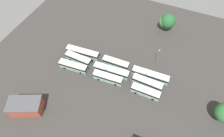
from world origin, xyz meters
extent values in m
plane|color=#383533|center=(0.00, 0.00, 0.00)|extent=(108.91, 108.91, 0.00)
cube|color=silver|center=(-15.13, -4.39, 1.84)|extent=(11.92, 3.50, 3.07)
cube|color=beige|center=(-15.13, -4.39, 3.44)|extent=(11.43, 3.26, 0.14)
cube|color=black|center=(-15.13, -4.39, 2.33)|extent=(11.98, 3.55, 0.98)
cube|color=#2D8C4C|center=(-15.13, -4.39, 0.98)|extent=(11.98, 3.55, 0.61)
cube|color=black|center=(-9.26, -3.93, 2.43)|extent=(0.23, 2.13, 1.13)
cylinder|color=black|center=(-11.59, -2.92, 0.50)|extent=(1.02, 0.38, 1.00)
cylinder|color=black|center=(-11.40, -5.30, 0.50)|extent=(1.02, 0.38, 1.00)
cylinder|color=black|center=(-18.85, -3.48, 0.50)|extent=(1.02, 0.38, 1.00)
cylinder|color=black|center=(-18.67, -5.87, 0.50)|extent=(1.02, 0.38, 1.00)
cube|color=silver|center=(-15.18, -0.14, 1.84)|extent=(11.45, 3.14, 3.07)
cube|color=beige|center=(-15.18, -0.14, 3.44)|extent=(10.99, 2.91, 0.14)
cube|color=black|center=(-15.18, -0.14, 2.33)|extent=(11.51, 3.18, 0.98)
cube|color=#2D8C4C|center=(-15.18, -0.14, 0.98)|extent=(11.51, 3.18, 0.61)
cube|color=black|center=(-9.50, -0.41, 2.43)|extent=(0.16, 2.13, 1.13)
cylinder|color=black|center=(-11.61, 0.89, 0.50)|extent=(1.01, 0.35, 1.00)
cylinder|color=black|center=(-11.72, -1.50, 0.50)|extent=(1.01, 0.35, 1.00)
cylinder|color=black|center=(-18.63, 1.22, 0.50)|extent=(1.01, 0.35, 1.00)
cylinder|color=black|center=(-18.75, -1.16, 0.50)|extent=(1.01, 0.35, 1.00)
cube|color=silver|center=(-15.21, 3.59, 1.84)|extent=(14.61, 3.70, 3.07)
cube|color=beige|center=(-15.21, 3.59, 3.44)|extent=(14.02, 3.45, 0.14)
cube|color=black|center=(-15.21, 3.59, 2.33)|extent=(14.68, 3.74, 0.98)
cube|color=#2D8C4C|center=(-15.21, 3.59, 0.98)|extent=(14.68, 3.74, 0.61)
cube|color=black|center=(-7.99, 4.14, 2.43)|extent=(0.22, 2.13, 1.13)
cube|color=#47474C|center=(-16.80, 3.46, 1.84)|extent=(1.10, 2.71, 2.95)
cylinder|color=black|center=(-10.84, 5.12, 0.50)|extent=(1.02, 0.38, 1.00)
cylinder|color=black|center=(-10.65, 2.74, 0.50)|extent=(1.02, 0.38, 1.00)
cylinder|color=black|center=(-19.77, 4.43, 0.50)|extent=(1.02, 0.38, 1.00)
cylinder|color=black|center=(-19.59, 2.05, 0.50)|extent=(1.02, 0.38, 1.00)
cube|color=silver|center=(0.13, -3.81, 1.84)|extent=(11.75, 3.37, 3.07)
cube|color=beige|center=(0.13, -3.81, 3.44)|extent=(11.28, 3.13, 0.14)
cube|color=black|center=(0.13, -3.81, 2.33)|extent=(11.81, 3.41, 0.98)
cube|color=#2D8C4C|center=(0.13, -3.81, 0.98)|extent=(11.81, 3.41, 0.61)
cube|color=black|center=(5.93, -3.42, 2.43)|extent=(0.20, 2.13, 1.13)
cylinder|color=black|center=(3.64, -2.38, 0.50)|extent=(1.02, 0.37, 1.00)
cylinder|color=black|center=(3.80, -4.76, 0.50)|extent=(1.02, 0.37, 1.00)
cylinder|color=black|center=(-3.54, -2.86, 0.50)|extent=(1.02, 0.37, 1.00)
cylinder|color=black|center=(-3.38, -5.24, 0.50)|extent=(1.02, 0.37, 1.00)
cube|color=silver|center=(-0.02, -0.18, 1.84)|extent=(14.58, 3.44, 3.07)
cube|color=beige|center=(-0.02, -0.18, 3.44)|extent=(13.99, 3.20, 0.14)
cube|color=black|center=(-0.02, -0.18, 2.33)|extent=(14.65, 3.48, 0.98)
cube|color=#2D8C4C|center=(-0.02, -0.18, 0.98)|extent=(14.65, 3.48, 0.61)
cube|color=black|center=(7.21, 0.25, 2.43)|extent=(0.18, 2.13, 1.13)
cube|color=#47474C|center=(-1.60, -0.27, 1.84)|extent=(1.05, 2.70, 2.95)
cylinder|color=black|center=(4.38, 1.28, 0.50)|extent=(1.02, 0.36, 1.00)
cylinder|color=black|center=(4.53, -1.11, 0.50)|extent=(1.02, 0.36, 1.00)
cylinder|color=black|center=(-4.56, 0.75, 0.50)|extent=(1.02, 0.36, 1.00)
cylinder|color=black|center=(-4.42, -1.64, 0.50)|extent=(1.02, 0.36, 1.00)
cube|color=silver|center=(0.10, 4.11, 1.84)|extent=(11.06, 2.85, 3.07)
cube|color=beige|center=(0.10, 4.11, 3.44)|extent=(10.61, 2.64, 0.14)
cube|color=black|center=(0.10, 4.11, 2.33)|extent=(11.11, 2.89, 0.98)
cube|color=#2D8C4C|center=(0.10, 4.11, 0.98)|extent=(11.11, 2.89, 0.61)
cube|color=black|center=(5.61, 4.24, 2.43)|extent=(0.11, 2.13, 1.13)
cylinder|color=black|center=(3.48, 5.38, 0.50)|extent=(1.01, 0.32, 1.00)
cylinder|color=black|center=(3.54, 2.99, 0.50)|extent=(1.01, 0.32, 1.00)
cylinder|color=black|center=(-3.33, 5.22, 0.50)|extent=(1.01, 0.32, 1.00)
cylinder|color=black|center=(-3.28, 2.83, 0.50)|extent=(1.01, 0.32, 1.00)
cube|color=silver|center=(15.50, -3.80, 1.84)|extent=(10.80, 2.62, 3.07)
cube|color=beige|center=(15.50, -3.80, 3.44)|extent=(10.37, 2.41, 0.14)
cube|color=black|center=(15.50, -3.80, 2.33)|extent=(10.85, 2.66, 0.98)
cube|color=#2D8C4C|center=(15.50, -3.80, 0.98)|extent=(10.85, 2.66, 0.61)
cube|color=black|center=(20.91, -3.78, 2.43)|extent=(0.06, 2.13, 1.13)
cylinder|color=black|center=(18.84, -2.59, 0.50)|extent=(1.00, 0.30, 1.00)
cylinder|color=black|center=(18.85, -4.98, 0.50)|extent=(1.00, 0.30, 1.00)
cylinder|color=black|center=(12.15, -2.61, 0.50)|extent=(1.00, 0.30, 1.00)
cylinder|color=black|center=(12.15, -5.00, 0.50)|extent=(1.00, 0.30, 1.00)
cube|color=silver|center=(14.93, 0.21, 1.84)|extent=(11.70, 3.02, 3.07)
cube|color=beige|center=(14.93, 0.21, 3.44)|extent=(11.22, 2.80, 0.14)
cube|color=black|center=(14.93, 0.21, 2.33)|extent=(11.76, 3.06, 0.98)
cube|color=#2D8C4C|center=(14.93, 0.21, 0.98)|extent=(11.76, 3.06, 0.61)
cube|color=black|center=(20.75, -0.01, 2.43)|extent=(0.14, 2.13, 1.13)
cylinder|color=black|center=(18.57, 1.27, 0.50)|extent=(1.01, 0.34, 1.00)
cylinder|color=black|center=(18.49, -1.12, 0.50)|extent=(1.01, 0.34, 1.00)
cylinder|color=black|center=(11.38, 1.54, 0.50)|extent=(1.01, 0.34, 1.00)
cylinder|color=black|center=(11.29, -0.85, 0.50)|extent=(1.01, 0.34, 1.00)
cube|color=silver|center=(14.98, 4.04, 1.84)|extent=(14.53, 3.05, 3.07)
cube|color=beige|center=(14.98, 4.04, 3.44)|extent=(13.94, 2.82, 0.14)
cube|color=black|center=(14.98, 4.04, 2.33)|extent=(14.60, 3.09, 0.98)
cube|color=#2D8C4C|center=(14.98, 4.04, 0.98)|extent=(14.60, 3.09, 0.61)
cube|color=black|center=(22.21, 4.27, 2.43)|extent=(0.13, 2.13, 1.13)
cube|color=#47474C|center=(13.39, 3.99, 1.84)|extent=(0.98, 2.68, 2.95)
cylinder|color=black|center=(19.42, 5.37, 0.50)|extent=(1.01, 0.33, 1.00)
cylinder|color=black|center=(19.49, 2.99, 0.50)|extent=(1.01, 0.33, 1.00)
cylinder|color=black|center=(10.46, 5.09, 0.50)|extent=(1.01, 0.33, 1.00)
cylinder|color=black|center=(10.54, 2.70, 0.50)|extent=(1.01, 0.33, 1.00)
cube|color=#99422D|center=(-20.87, -26.68, 2.46)|extent=(12.26, 9.95, 4.91)
cube|color=#4C4C51|center=(-20.87, -26.68, 5.09)|extent=(13.00, 10.54, 0.36)
cube|color=black|center=(-25.75, -28.91, 1.10)|extent=(0.80, 1.66, 2.20)
cylinder|color=slate|center=(15.01, 12.80, 3.72)|extent=(0.16, 0.16, 7.45)
cube|color=silver|center=(15.01, 12.80, 7.63)|extent=(0.56, 0.28, 0.20)
cylinder|color=brown|center=(41.88, -3.00, 1.31)|extent=(0.44, 0.44, 2.61)
cylinder|color=brown|center=(12.36, 33.66, 1.35)|extent=(0.44, 0.44, 2.71)
sphere|color=#478438|center=(12.36, 33.66, 4.94)|extent=(5.24, 5.24, 5.24)
cylinder|color=brown|center=(13.82, 33.74, 1.45)|extent=(0.44, 0.44, 2.89)
sphere|color=#235B2D|center=(13.82, 33.74, 5.80)|extent=(6.84, 6.84, 6.84)
camera|label=1|loc=(17.94, -40.29, 63.72)|focal=30.37mm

